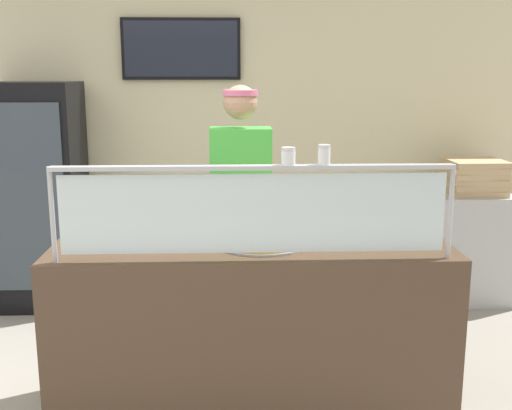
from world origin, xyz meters
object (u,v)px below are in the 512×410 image
at_px(parmesan_shaker, 288,157).
at_px(drink_fridge, 37,196).
at_px(pizza_tray, 262,241).
at_px(worker_figure, 242,206).
at_px(pepper_flake_shaker, 324,156).
at_px(pizza_server, 256,238).
at_px(pizza_box_stack, 474,177).

distance_m(parmesan_shaker, drink_fridge, 2.76).
height_order(pizza_tray, worker_figure, worker_figure).
bearing_deg(pepper_flake_shaker, pizza_server, 138.57).
bearing_deg(pizza_tray, drink_fridge, 134.31).
relative_size(pizza_tray, parmesan_shaker, 5.90).
distance_m(pizza_tray, parmesan_shaker, 0.57).
xyz_separation_m(parmesan_shaker, drink_fridge, (-1.80, 2.02, -0.56)).
relative_size(parmesan_shaker, pepper_flake_shaker, 0.88).
bearing_deg(pizza_box_stack, drink_fridge, 179.28).
xyz_separation_m(parmesan_shaker, pepper_flake_shaker, (0.17, 0.00, 0.00)).
relative_size(pizza_tray, pizza_box_stack, 1.06).
distance_m(parmesan_shaker, worker_figure, 1.09).
bearing_deg(pizza_box_stack, parmesan_shaker, -130.26).
xyz_separation_m(pizza_tray, parmesan_shaker, (0.11, -0.29, 0.48)).
distance_m(pepper_flake_shaker, worker_figure, 1.13).
xyz_separation_m(pepper_flake_shaker, drink_fridge, (-1.97, 2.02, -0.57)).
relative_size(pizza_tray, pizza_server, 1.77).
relative_size(pizza_tray, drink_fridge, 0.28).
bearing_deg(pizza_box_stack, pepper_flake_shaker, -127.31).
distance_m(pizza_server, parmesan_shaker, 0.55).
xyz_separation_m(pizza_tray, worker_figure, (-0.09, 0.68, 0.04)).
distance_m(pizza_server, worker_figure, 0.71).
bearing_deg(drink_fridge, worker_figure, -33.24).
distance_m(pizza_tray, worker_figure, 0.69).
xyz_separation_m(pizza_tray, drink_fridge, (-1.69, 1.73, -0.08)).
bearing_deg(worker_figure, pepper_flake_shaker, -69.30).
bearing_deg(pizza_tray, parmesan_shaker, -69.66).
relative_size(parmesan_shaker, drink_fridge, 0.05).
distance_m(parmesan_shaker, pizza_box_stack, 2.63).
bearing_deg(drink_fridge, pizza_tray, -45.69).
height_order(pizza_tray, pepper_flake_shaker, pepper_flake_shaker).
xyz_separation_m(parmesan_shaker, pizza_box_stack, (1.67, 1.98, -0.43)).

